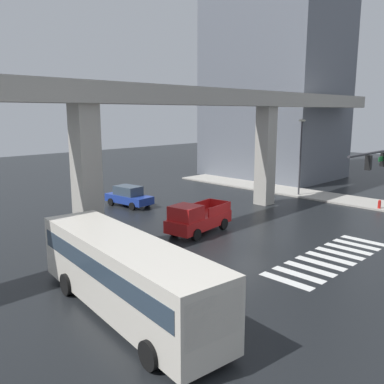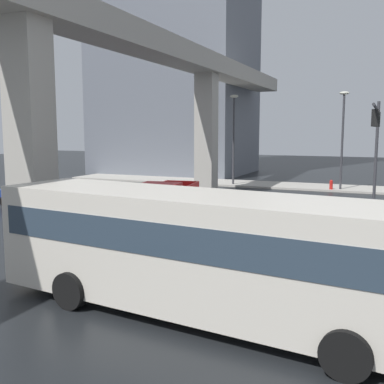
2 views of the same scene
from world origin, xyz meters
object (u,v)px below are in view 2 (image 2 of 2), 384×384
Objects in this scene: city_bus at (198,246)px; fire_hydrant at (331,186)px; street_lamp_mid_block at (234,129)px; pickup_truck at (167,203)px; sedan_blue at (33,191)px; street_lamp_near_corner at (343,129)px; traffic_signal_mast at (376,129)px.

city_bus is 25.04m from fire_hydrant.
city_bus is 1.52× the size of street_lamp_mid_block.
sedan_blue is at bearing 80.40° from pickup_truck.
sedan_blue is (1.65, 9.75, -0.14)m from pickup_truck.
pickup_truck is 6.27× the size of fire_hydrant.
street_lamp_mid_block is (0.00, 8.30, 0.00)m from street_lamp_near_corner.
street_lamp_near_corner is at bearing -22.64° from pickup_truck.
street_lamp_mid_block is at bearing 90.00° from street_lamp_near_corner.
city_bus is at bearing -126.51° from sedan_blue.
street_lamp_near_corner is (7.65, 2.46, -0.01)m from traffic_signal_mast.
pickup_truck is at bearing -173.58° from street_lamp_mid_block.
sedan_blue is 0.62× the size of street_lamp_mid_block.
pickup_truck is 0.61× the size of traffic_signal_mast.
traffic_signal_mast reaches higher than city_bus.
street_lamp_near_corner is (15.68, -6.54, 3.57)m from pickup_truck.
street_lamp_near_corner is 4.19m from fire_hydrant.
pickup_truck is 0.74× the size of street_lamp_near_corner.
traffic_signal_mast reaches higher than pickup_truck.
city_bus is 1.52× the size of street_lamp_near_corner.
fire_hydrant is at bearing -21.20° from pickup_truck.
sedan_blue is at bearing 108.78° from traffic_signal_mast.
sedan_blue is 5.25× the size of fire_hydrant.
street_lamp_near_corner reaches higher than pickup_truck.
pickup_truck reaches higher than fire_hydrant.
street_lamp_near_corner reaches higher than traffic_signal_mast.
fire_hydrant is at bearing -92.98° from street_lamp_mid_block.
city_bus is 19.14m from sedan_blue.
traffic_signal_mast is at bearing -48.28° from pickup_truck.
street_lamp_near_corner is 8.30m from street_lamp_mid_block.
traffic_signal_mast is at bearing -162.18° from street_lamp_near_corner.
fire_hydrant is (25.00, -0.31, -1.29)m from city_bus.
pickup_truck is at bearing 131.72° from traffic_signal_mast.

